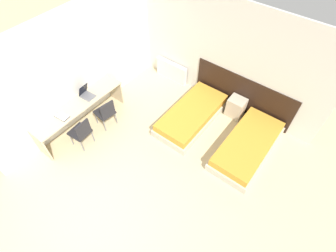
{
  "coord_description": "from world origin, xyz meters",
  "views": [
    {
      "loc": [
        2.23,
        -0.53,
        4.99
      ],
      "look_at": [
        0.0,
        2.36,
        0.55
      ],
      "focal_mm": 28.0,
      "sensor_mm": 36.0,
      "label": 1
    }
  ],
  "objects": [
    {
      "name": "chair_near_notebook",
      "position": [
        -1.46,
        1.12,
        0.46
      ],
      "size": [
        0.43,
        0.43,
        0.82
      ],
      "rotation": [
        0.0,
        0.0,
        0.08
      ],
      "color": "#232328",
      "rests_on": "ground_plane"
    },
    {
      "name": "desk",
      "position": [
        -1.91,
        1.49,
        0.59
      ],
      "size": [
        0.52,
        2.29,
        0.74
      ],
      "color": "#C6B28E",
      "rests_on": "ground_plane"
    },
    {
      "name": "open_notebook",
      "position": [
        -1.89,
        1.04,
        0.74
      ],
      "size": [
        0.32,
        0.21,
        0.02
      ],
      "rotation": [
        0.0,
        0.0,
        0.11
      ],
      "color": "black",
      "rests_on": "desk"
    },
    {
      "name": "wall_back",
      "position": [
        0.0,
        4.31,
        1.35
      ],
      "size": [
        5.35,
        0.05,
        2.7
      ],
      "color": "silver",
      "rests_on": "ground_plane"
    },
    {
      "name": "bed_near_window",
      "position": [
        0.06,
        3.24,
        0.18
      ],
      "size": [
        0.96,
        2.01,
        0.37
      ],
      "color": "beige",
      "rests_on": "ground_plane"
    },
    {
      "name": "bed_near_door",
      "position": [
        1.58,
        3.24,
        0.18
      ],
      "size": [
        0.96,
        2.01,
        0.37
      ],
      "color": "beige",
      "rests_on": "ground_plane"
    },
    {
      "name": "radiator",
      "position": [
        -1.29,
        4.19,
        0.27
      ],
      "size": [
        0.97,
        0.12,
        0.55
      ],
      "color": "silver",
      "rests_on": "ground_plane"
    },
    {
      "name": "laptop",
      "position": [
        -1.96,
        1.8,
        0.8
      ],
      "size": [
        0.34,
        0.27,
        0.31
      ],
      "rotation": [
        0.0,
        0.0,
        0.07
      ],
      "color": "slate",
      "rests_on": "desk"
    },
    {
      "name": "ground_plane",
      "position": [
        0.0,
        0.0,
        0.0
      ],
      "size": [
        20.0,
        20.0,
        0.0
      ],
      "primitive_type": "plane",
      "color": "beige"
    },
    {
      "name": "wall_left",
      "position": [
        -2.2,
        2.14,
        1.35
      ],
      "size": [
        0.05,
        5.29,
        2.7
      ],
      "color": "silver",
      "rests_on": "ground_plane"
    },
    {
      "name": "chair_near_laptop",
      "position": [
        -1.46,
        1.86,
        0.46
      ],
      "size": [
        0.45,
        0.45,
        0.82
      ],
      "rotation": [
        0.0,
        0.0,
        -0.14
      ],
      "color": "#232328",
      "rests_on": "ground_plane"
    },
    {
      "name": "headboard_panel",
      "position": [
        0.82,
        4.27,
        0.51
      ],
      "size": [
        2.57,
        0.03,
        1.03
      ],
      "color": "black",
      "rests_on": "ground_plane"
    },
    {
      "name": "nightstand",
      "position": [
        0.82,
        4.06,
        0.26
      ],
      "size": [
        0.41,
        0.35,
        0.52
      ],
      "color": "beige",
      "rests_on": "ground_plane"
    }
  ]
}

